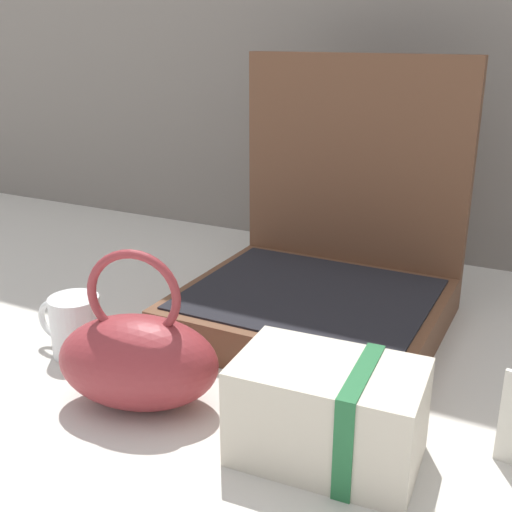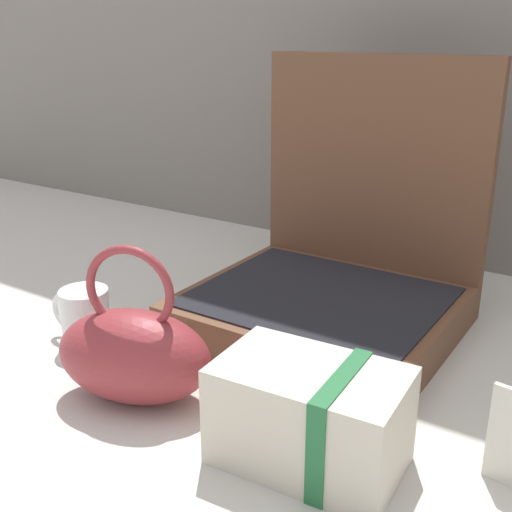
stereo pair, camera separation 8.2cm
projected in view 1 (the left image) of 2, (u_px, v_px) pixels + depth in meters
ground_plane at (252, 362)px, 0.90m from camera, size 6.00×6.00×0.00m
open_suitcase at (325, 267)px, 1.02m from camera, size 0.39×0.36×0.41m
teal_pouch_handbag at (138, 359)px, 0.78m from camera, size 0.23×0.17×0.21m
cream_toiletry_bag at (331, 413)px, 0.68m from camera, size 0.21×0.14×0.12m
coffee_mug at (75, 325)px, 0.92m from camera, size 0.11×0.07×0.09m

